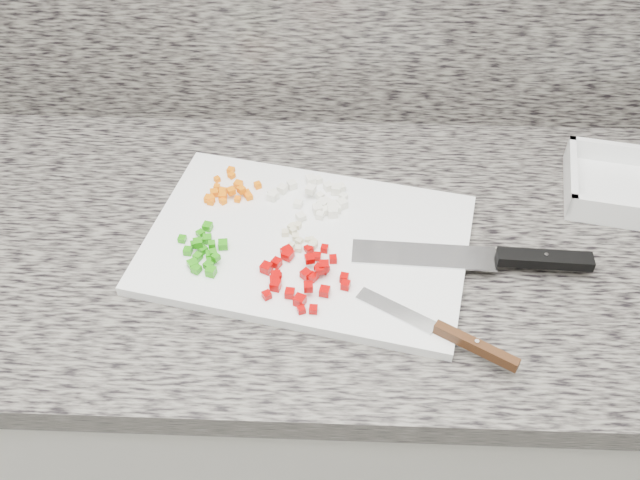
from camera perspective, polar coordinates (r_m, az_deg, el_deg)
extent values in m
cube|color=silver|center=(1.45, -1.54, -12.84)|extent=(3.92, 0.62, 0.86)
cube|color=slate|center=(1.09, -1.98, -0.30)|extent=(3.96, 0.64, 0.04)
cube|color=white|center=(1.06, -1.04, -0.26)|extent=(0.52, 0.40, 0.02)
cube|color=orange|center=(1.12, -5.71, 3.49)|extent=(0.01, 0.01, 0.01)
cube|color=orange|center=(1.12, -7.79, 3.49)|extent=(0.01, 0.01, 0.01)
cube|color=orange|center=(1.12, -7.77, 3.11)|extent=(0.01, 0.01, 0.01)
cube|color=orange|center=(1.12, -5.89, 3.77)|extent=(0.01, 0.01, 0.01)
cube|color=orange|center=(1.12, -8.77, 3.28)|extent=(0.02, 0.02, 0.01)
cube|color=orange|center=(1.16, -7.10, 5.16)|extent=(0.01, 0.01, 0.01)
cube|color=orange|center=(1.14, -6.56, 4.48)|extent=(0.02, 0.02, 0.01)
cube|color=orange|center=(1.17, -7.15, 5.56)|extent=(0.01, 0.01, 0.01)
cube|color=orange|center=(1.14, -8.26, 4.23)|extent=(0.01, 0.01, 0.01)
cube|color=orange|center=(1.14, -6.51, 4.41)|extent=(0.01, 0.01, 0.01)
cube|color=orange|center=(1.14, -5.01, 4.39)|extent=(0.01, 0.01, 0.01)
cube|color=orange|center=(1.12, -7.12, 3.91)|extent=(0.02, 0.02, 0.01)
cube|color=orange|center=(1.12, -6.61, 3.26)|extent=(0.01, 0.01, 0.01)
cube|color=orange|center=(1.12, -8.90, 3.28)|extent=(0.01, 0.01, 0.01)
cube|color=orange|center=(1.13, -7.80, 3.88)|extent=(0.01, 0.01, 0.01)
cube|color=orange|center=(1.12, -8.73, 3.08)|extent=(0.01, 0.01, 0.01)
cube|color=orange|center=(1.13, -8.47, 3.76)|extent=(0.01, 0.01, 0.01)
cube|color=orange|center=(1.16, -8.23, 4.83)|extent=(0.01, 0.01, 0.01)
cube|color=orange|center=(1.12, -6.31, 4.02)|extent=(0.02, 0.02, 0.01)
cube|color=orange|center=(1.12, -7.82, 3.51)|extent=(0.01, 0.01, 0.01)
cube|color=white|center=(1.11, -0.75, 4.06)|extent=(0.02, 0.02, 0.01)
cube|color=white|center=(1.10, 0.21, 2.92)|extent=(0.02, 0.02, 0.01)
cube|color=white|center=(1.13, -2.26, 4.44)|extent=(0.02, 0.02, 0.01)
cube|color=white|center=(1.08, -1.54, 1.87)|extent=(0.02, 0.02, 0.01)
cube|color=white|center=(1.08, 1.02, 2.26)|extent=(0.02, 0.02, 0.01)
cube|color=white|center=(1.10, 0.45, 3.16)|extent=(0.02, 0.02, 0.01)
cube|color=white|center=(1.10, 1.78, 2.92)|extent=(0.02, 0.02, 0.01)
cube|color=white|center=(1.11, 1.88, 3.47)|extent=(0.01, 0.01, 0.01)
cube|color=white|center=(1.14, -0.14, 4.83)|extent=(0.01, 0.01, 0.01)
cube|color=white|center=(1.13, 0.64, 4.28)|extent=(0.02, 0.02, 0.01)
cube|color=white|center=(1.14, -0.73, 4.88)|extent=(0.02, 0.02, 0.01)
cube|color=white|center=(1.10, -1.77, 2.92)|extent=(0.01, 0.01, 0.01)
cube|color=white|center=(1.13, 1.65, 4.23)|extent=(0.02, 0.02, 0.01)
cube|color=white|center=(1.12, 1.31, 4.07)|extent=(0.02, 0.02, 0.01)
cube|color=white|center=(1.09, 0.94, 2.78)|extent=(0.01, 0.01, 0.01)
cube|color=white|center=(1.09, -0.19, 2.49)|extent=(0.02, 0.02, 0.01)
cube|color=white|center=(1.11, 0.02, 3.52)|extent=(0.01, 0.01, 0.01)
cube|color=white|center=(1.09, 1.21, 2.65)|extent=(0.01, 0.01, 0.01)
cube|color=white|center=(1.09, 0.43, 2.39)|extent=(0.02, 0.02, 0.01)
cube|color=white|center=(1.11, -3.77, 3.63)|extent=(0.02, 0.02, 0.01)
cube|color=white|center=(1.11, -3.81, 3.55)|extent=(0.02, 0.02, 0.01)
cube|color=white|center=(1.09, 1.34, 2.54)|extent=(0.01, 0.01, 0.01)
cube|color=white|center=(1.08, 0.00, 1.99)|extent=(0.01, 0.01, 0.01)
cube|color=white|center=(1.12, -3.03, 4.12)|extent=(0.02, 0.02, 0.01)
cube|color=#23910D|center=(1.03, -8.76, -1.57)|extent=(0.01, 0.01, 0.01)
cube|color=#23910D|center=(1.04, -10.53, -0.86)|extent=(0.01, 0.01, 0.01)
cube|color=#23910D|center=(1.02, -8.92, -2.01)|extent=(0.02, 0.02, 0.01)
cube|color=#23910D|center=(1.03, -10.02, -1.73)|extent=(0.01, 0.01, 0.01)
cube|color=#23910D|center=(1.06, -10.97, 0.10)|extent=(0.01, 0.01, 0.01)
cube|color=#23910D|center=(1.01, -8.71, -2.51)|extent=(0.02, 0.02, 0.01)
cube|color=#23910D|center=(1.06, -9.00, 0.10)|extent=(0.01, 0.01, 0.01)
cube|color=#23910D|center=(1.04, -9.36, -0.76)|extent=(0.02, 0.02, 0.01)
cube|color=#23910D|center=(1.06, -9.14, -0.01)|extent=(0.01, 0.01, 0.01)
cube|color=#23910D|center=(1.07, -9.54, 0.54)|extent=(0.01, 0.01, 0.01)
cube|color=#23910D|center=(1.02, -10.15, -1.89)|extent=(0.02, 0.02, 0.01)
cube|color=#23910D|center=(1.05, -10.06, -0.36)|extent=(0.01, 0.01, 0.01)
cube|color=#23910D|center=(1.02, -8.33, -1.38)|extent=(0.01, 0.01, 0.01)
cube|color=#23910D|center=(1.04, -8.64, -0.35)|extent=(0.01, 0.01, 0.01)
cube|color=#23910D|center=(1.03, -9.76, -1.32)|extent=(0.02, 0.02, 0.01)
cube|color=#23910D|center=(1.02, -8.53, -0.99)|extent=(0.01, 0.01, 0.01)
cube|color=#23910D|center=(1.07, -8.99, 1.08)|extent=(0.02, 0.02, 0.01)
cube|color=#23910D|center=(1.04, -9.75, -0.23)|extent=(0.02, 0.02, 0.01)
cube|color=#23910D|center=(1.03, -8.75, -1.24)|extent=(0.01, 0.01, 0.01)
cube|color=#23910D|center=(1.02, -9.88, -2.30)|extent=(0.02, 0.02, 0.01)
cube|color=#23910D|center=(1.04, -7.76, -0.35)|extent=(0.02, 0.02, 0.01)
cube|color=#AB0202|center=(0.96, -1.63, -4.86)|extent=(0.02, 0.02, 0.01)
cube|color=#AB0202|center=(1.00, -4.32, -2.23)|extent=(0.02, 0.02, 0.01)
cube|color=#AB0202|center=(0.97, -0.94, -3.77)|extent=(0.01, 0.01, 0.01)
cube|color=#AB0202|center=(0.99, -3.51, -2.90)|extent=(0.01, 0.01, 0.01)
cube|color=#AB0202|center=(0.98, -3.58, -3.64)|extent=(0.02, 0.02, 0.01)
cube|color=#AB0202|center=(0.99, -0.04, -2.40)|extent=(0.01, 0.01, 0.01)
cube|color=#AB0202|center=(1.02, -0.24, -1.31)|extent=(0.01, 0.01, 0.01)
cube|color=#AB0202|center=(1.03, -0.91, -0.72)|extent=(0.02, 0.02, 0.01)
cube|color=#AB0202|center=(1.00, 0.38, -2.35)|extent=(0.02, 0.02, 0.01)
cube|color=#AB0202|center=(0.97, 0.37, -4.11)|extent=(0.02, 0.02, 0.01)
cube|color=#AB0202|center=(1.02, -2.71, -0.94)|extent=(0.02, 0.02, 0.01)
cube|color=#AB0202|center=(1.03, -2.59, -0.83)|extent=(0.02, 0.02, 0.01)
cube|color=#AB0202|center=(1.03, 0.36, -0.70)|extent=(0.01, 0.01, 0.01)
cube|color=#AB0202|center=(0.96, -1.51, -5.60)|extent=(0.01, 0.01, 0.01)
cube|color=#AB0202|center=(0.99, 0.31, -2.10)|extent=(0.01, 0.01, 0.01)
cube|color=#AB0202|center=(0.99, -0.11, -2.21)|extent=(0.01, 0.01, 0.01)
cube|color=#AB0202|center=(0.95, -0.54, -5.56)|extent=(0.01, 0.01, 0.01)
cube|color=#AB0202|center=(0.99, -3.64, -3.32)|extent=(0.02, 0.02, 0.01)
cube|color=#AB0202|center=(0.98, 2.05, -3.62)|extent=(0.01, 0.01, 0.01)
cube|color=#AB0202|center=(0.99, 1.95, -3.04)|extent=(0.01, 0.01, 0.01)
cube|color=#AB0202|center=(1.00, -3.50, -2.81)|extent=(0.02, 0.02, 0.01)
cube|color=#AB0202|center=(0.99, -0.58, -2.96)|extent=(0.02, 0.02, 0.01)
cube|color=#AB0202|center=(0.97, -4.29, -4.41)|extent=(0.02, 0.02, 0.01)
cube|color=#AB0202|center=(1.00, -0.84, -1.51)|extent=(0.02, 0.02, 0.01)
cube|color=#AB0202|center=(0.99, -1.13, -2.76)|extent=(0.02, 0.02, 0.01)
cube|color=#AB0202|center=(1.02, -2.60, -1.20)|extent=(0.02, 0.02, 0.01)
cube|color=#AB0202|center=(1.02, 1.05, -1.53)|extent=(0.01, 0.01, 0.01)
cube|color=#AB0202|center=(0.97, -2.43, -4.27)|extent=(0.01, 0.01, 0.01)
cube|color=#AB0202|center=(1.01, -3.50, -1.83)|extent=(0.02, 0.02, 0.01)
cube|color=beige|center=(1.06, -2.17, 0.72)|extent=(0.01, 0.01, 0.01)
cube|color=beige|center=(1.06, -2.32, 1.06)|extent=(0.01, 0.01, 0.01)
cube|color=beige|center=(1.04, -0.63, -0.44)|extent=(0.01, 0.01, 0.01)
cube|color=beige|center=(1.03, -1.74, -0.67)|extent=(0.01, 0.01, 0.01)
cube|color=beige|center=(1.07, -1.80, 1.17)|extent=(0.01, 0.01, 0.01)
cube|color=beige|center=(1.04, -2.34, -0.46)|extent=(0.01, 0.01, 0.01)
cube|color=beige|center=(1.07, -2.16, 1.21)|extent=(0.01, 0.01, 0.01)
cube|color=beige|center=(1.06, -2.16, 1.03)|extent=(0.01, 0.01, 0.01)
cube|color=beige|center=(1.06, -2.81, 0.59)|extent=(0.01, 0.01, 0.01)
cube|color=beige|center=(1.05, -1.97, 0.25)|extent=(0.01, 0.01, 0.01)
cube|color=beige|center=(1.04, -1.68, -0.08)|extent=(0.01, 0.01, 0.01)
cube|color=beige|center=(1.04, -0.42, -0.36)|extent=(0.01, 0.01, 0.01)
cube|color=beige|center=(1.04, -0.51, -0.37)|extent=(0.01, 0.01, 0.01)
cube|color=beige|center=(1.05, -1.02, 0.02)|extent=(0.01, 0.01, 0.01)
cube|color=beige|center=(1.04, -0.46, -0.12)|extent=(0.01, 0.01, 0.01)
cube|color=beige|center=(1.05, -0.68, 0.06)|extent=(0.01, 0.01, 0.01)
cube|color=silver|center=(1.04, 8.30, -1.21)|extent=(0.21, 0.06, 0.00)
cube|color=black|center=(1.06, 17.54, -1.48)|extent=(0.14, 0.03, 0.02)
cylinder|color=silver|center=(1.06, 17.65, -1.14)|extent=(0.01, 0.01, 0.00)
cube|color=silver|center=(0.96, 6.12, -5.63)|extent=(0.11, 0.08, 0.00)
cube|color=#4C2A13|center=(0.94, 12.36, -8.27)|extent=(0.10, 0.07, 0.02)
cylinder|color=silver|center=(0.93, 12.44, -7.94)|extent=(0.01, 0.01, 0.00)
cube|color=white|center=(1.24, 23.91, 3.33)|extent=(0.25, 0.20, 0.01)
cube|color=white|center=(1.29, 23.96, 6.22)|extent=(0.22, 0.05, 0.04)
cube|color=white|center=(1.21, 19.46, 4.98)|extent=(0.04, 0.16, 0.04)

